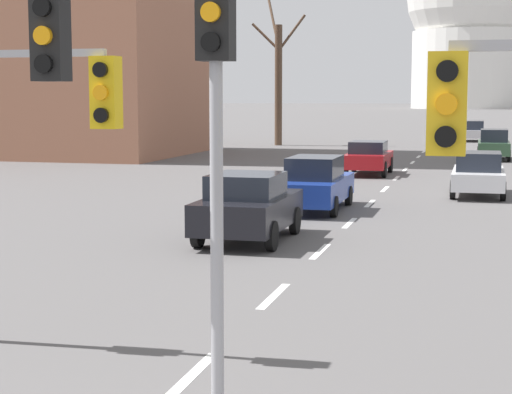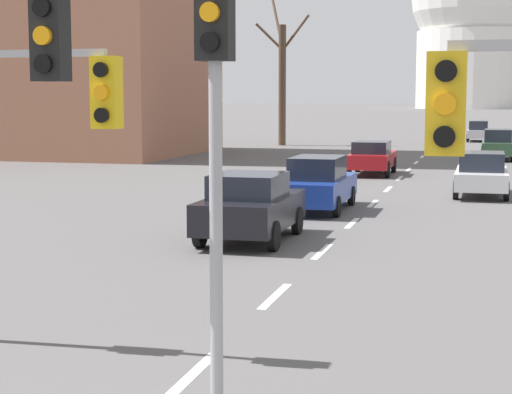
# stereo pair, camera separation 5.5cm
# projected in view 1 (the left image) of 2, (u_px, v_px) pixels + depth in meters

# --- Properties ---
(lane_stripe_0) EXTENTS (0.16, 2.00, 0.01)m
(lane_stripe_0) POSITION_uv_depth(u_px,v_px,m) (190.00, 376.00, 10.74)
(lane_stripe_0) COLOR silver
(lane_stripe_0) RESTS_ON ground_plane
(lane_stripe_1) EXTENTS (0.16, 2.00, 0.01)m
(lane_stripe_1) POSITION_uv_depth(u_px,v_px,m) (274.00, 296.00, 15.07)
(lane_stripe_1) COLOR silver
(lane_stripe_1) RESTS_ON ground_plane
(lane_stripe_2) EXTENTS (0.16, 2.00, 0.01)m
(lane_stripe_2) POSITION_uv_depth(u_px,v_px,m) (320.00, 251.00, 19.39)
(lane_stripe_2) COLOR silver
(lane_stripe_2) RESTS_ON ground_plane
(lane_stripe_3) EXTENTS (0.16, 2.00, 0.01)m
(lane_stripe_3) POSITION_uv_depth(u_px,v_px,m) (350.00, 223.00, 23.71)
(lane_stripe_3) COLOR silver
(lane_stripe_3) RESTS_ON ground_plane
(lane_stripe_4) EXTENTS (0.16, 2.00, 0.01)m
(lane_stripe_4) POSITION_uv_depth(u_px,v_px,m) (370.00, 203.00, 28.03)
(lane_stripe_4) COLOR silver
(lane_stripe_4) RESTS_ON ground_plane
(lane_stripe_5) EXTENTS (0.16, 2.00, 0.01)m
(lane_stripe_5) POSITION_uv_depth(u_px,v_px,m) (385.00, 189.00, 32.36)
(lane_stripe_5) COLOR silver
(lane_stripe_5) RESTS_ON ground_plane
(lane_stripe_6) EXTENTS (0.16, 2.00, 0.01)m
(lane_stripe_6) POSITION_uv_depth(u_px,v_px,m) (396.00, 178.00, 36.68)
(lane_stripe_6) COLOR silver
(lane_stripe_6) RESTS_ON ground_plane
(lane_stripe_7) EXTENTS (0.16, 2.00, 0.01)m
(lane_stripe_7) POSITION_uv_depth(u_px,v_px,m) (405.00, 169.00, 41.00)
(lane_stripe_7) COLOR silver
(lane_stripe_7) RESTS_ON ground_plane
(lane_stripe_8) EXTENTS (0.16, 2.00, 0.01)m
(lane_stripe_8) POSITION_uv_depth(u_px,v_px,m) (413.00, 162.00, 45.32)
(lane_stripe_8) COLOR silver
(lane_stripe_8) RESTS_ON ground_plane
(lane_stripe_9) EXTENTS (0.16, 2.00, 0.01)m
(lane_stripe_9) POSITION_uv_depth(u_px,v_px,m) (419.00, 157.00, 49.65)
(lane_stripe_9) COLOR silver
(lane_stripe_9) RESTS_ON ground_plane
(lane_stripe_10) EXTENTS (0.16, 2.00, 0.01)m
(lane_stripe_10) POSITION_uv_depth(u_px,v_px,m) (424.00, 152.00, 53.97)
(lane_stripe_10) COLOR silver
(lane_stripe_10) RESTS_ON ground_plane
(lane_stripe_11) EXTENTS (0.16, 2.00, 0.01)m
(lane_stripe_11) POSITION_uv_depth(u_px,v_px,m) (428.00, 148.00, 58.29)
(lane_stripe_11) COLOR silver
(lane_stripe_11) RESTS_ON ground_plane
(traffic_signal_near_left) EXTENTS (2.57, 0.34, 4.33)m
(traffic_signal_near_left) POSITION_uv_depth(u_px,v_px,m) (12.00, 112.00, 11.76)
(traffic_signal_near_left) COLOR #9E9EA3
(traffic_signal_near_left) RESTS_ON ground_plane
(traffic_signal_centre_tall) EXTENTS (2.23, 0.34, 4.93)m
(traffic_signal_centre_tall) POSITION_uv_depth(u_px,v_px,m) (156.00, 74.00, 8.97)
(traffic_signal_centre_tall) COLOR #9E9EA3
(traffic_signal_centre_tall) RESTS_ON ground_plane
(sedan_near_left) EXTENTS (1.95, 4.05, 1.66)m
(sedan_near_left) POSITION_uv_depth(u_px,v_px,m) (248.00, 206.00, 20.72)
(sedan_near_left) COLOR black
(sedan_near_left) RESTS_ON ground_plane
(sedan_near_right) EXTENTS (1.75, 4.54, 1.69)m
(sedan_near_right) POSITION_uv_depth(u_px,v_px,m) (494.00, 144.00, 47.24)
(sedan_near_right) COLOR #2D4C33
(sedan_near_right) RESTS_ON ground_plane
(sedan_mid_centre) EXTENTS (1.84, 4.36, 1.55)m
(sedan_mid_centre) POSITION_uv_depth(u_px,v_px,m) (478.00, 174.00, 30.14)
(sedan_mid_centre) COLOR silver
(sedan_mid_centre) RESTS_ON ground_plane
(sedan_far_left) EXTENTS (1.86, 4.23, 1.51)m
(sedan_far_left) POSITION_uv_depth(u_px,v_px,m) (369.00, 157.00, 38.23)
(sedan_far_left) COLOR maroon
(sedan_far_left) RESTS_ON ground_plane
(sedan_far_right) EXTENTS (1.78, 4.59, 1.67)m
(sedan_far_right) POSITION_uv_depth(u_px,v_px,m) (316.00, 183.00, 26.29)
(sedan_far_right) COLOR navy
(sedan_far_right) RESTS_ON ground_plane
(sedan_distant_centre) EXTENTS (1.71, 4.28, 1.59)m
(sedan_distant_centre) POSITION_uv_depth(u_px,v_px,m) (474.00, 131.00, 66.43)
(sedan_distant_centre) COLOR #B7B7BC
(sedan_distant_centre) RESTS_ON ground_plane
(bare_tree_left_near) EXTENTS (3.89, 2.76, 10.97)m
(bare_tree_left_near) POSITION_uv_depth(u_px,v_px,m) (278.00, 77.00, 60.79)
(bare_tree_left_near) COLOR brown
(bare_tree_left_near) RESTS_ON ground_plane
(capitol_dome) EXTENTS (35.97, 35.97, 50.81)m
(capitol_dome) POSITION_uv_depth(u_px,v_px,m) (471.00, 20.00, 239.11)
(capitol_dome) COLOR silver
(capitol_dome) RESTS_ON ground_plane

